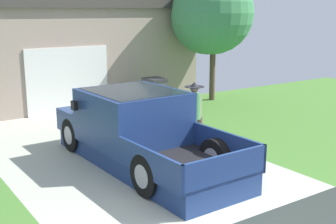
% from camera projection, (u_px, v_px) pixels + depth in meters
% --- Properties ---
extents(pickup_truck, '(2.15, 5.21, 1.60)m').
position_uv_depth(pickup_truck, '(136.00, 130.00, 9.74)').
color(pickup_truck, navy).
rests_on(pickup_truck, ground).
extents(person_with_hat, '(0.51, 0.47, 1.67)m').
position_uv_depth(person_with_hat, '(194.00, 112.00, 10.48)').
color(person_with_hat, brown).
rests_on(person_with_hat, ground).
extents(handbag, '(0.37, 0.19, 0.41)m').
position_uv_depth(handbag, '(209.00, 147.00, 10.53)').
color(handbag, '#B24C56').
rests_on(handbag, ground).
extents(house_with_garage, '(8.67, 7.19, 4.34)m').
position_uv_depth(house_with_garage, '(61.00, 39.00, 17.60)').
color(house_with_garage, '#A28D80').
rests_on(house_with_garage, ground).
extents(front_yard_tree, '(2.94, 3.05, 4.69)m').
position_uv_depth(front_yard_tree, '(211.00, 16.00, 15.78)').
color(front_yard_tree, brown).
rests_on(front_yard_tree, ground).
extents(wheeled_trash_bin, '(0.60, 0.72, 1.12)m').
position_uv_depth(wheeled_trash_bin, '(155.00, 93.00, 14.69)').
color(wheeled_trash_bin, '#424247').
rests_on(wheeled_trash_bin, ground).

